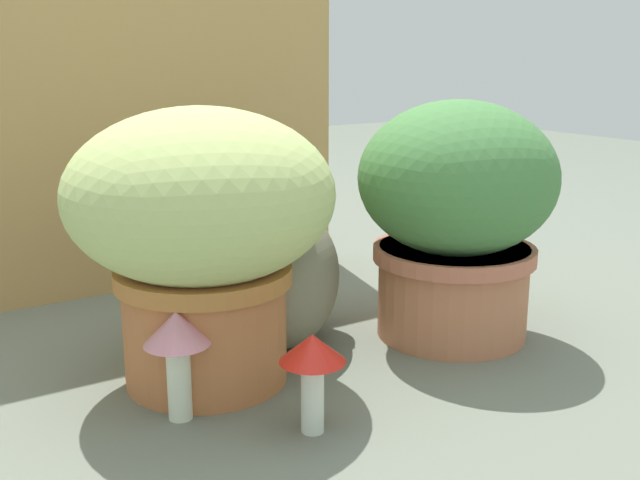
# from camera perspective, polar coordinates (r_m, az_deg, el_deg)

# --- Properties ---
(ground_plane) EXTENTS (6.00, 6.00, 0.00)m
(ground_plane) POSITION_cam_1_polar(r_m,az_deg,el_deg) (1.15, -4.10, -9.72)
(ground_plane) COLOR slate
(cardboard_backdrop) EXTENTS (0.95, 0.03, 0.84)m
(cardboard_backdrop) POSITION_cam_1_polar(r_m,az_deg,el_deg) (1.50, -15.45, 12.01)
(cardboard_backdrop) COLOR tan
(cardboard_backdrop) RESTS_ON ground
(grass_planter) EXTENTS (0.37, 0.37, 0.39)m
(grass_planter) POSITION_cam_1_polar(r_m,az_deg,el_deg) (1.06, -8.82, 1.09)
(grass_planter) COLOR #B6693B
(grass_planter) RESTS_ON ground
(leafy_planter) EXTENTS (0.32, 0.32, 0.39)m
(leafy_planter) POSITION_cam_1_polar(r_m,az_deg,el_deg) (1.25, 10.09, 2.14)
(leafy_planter) COLOR #BC724E
(leafy_planter) RESTS_ON ground
(cat) EXTENTS (0.34, 0.31, 0.32)m
(cat) POSITION_cam_1_polar(r_m,az_deg,el_deg) (1.23, -2.49, -2.07)
(cat) COLOR #78735B
(cat) RESTS_ON ground
(mushroom_ornament_pink) EXTENTS (0.09, 0.09, 0.15)m
(mushroom_ornament_pink) POSITION_cam_1_polar(r_m,az_deg,el_deg) (0.98, -10.59, -7.35)
(mushroom_ornament_pink) COLOR silver
(mushroom_ornament_pink) RESTS_ON ground
(mushroom_ornament_red) EXTENTS (0.08, 0.08, 0.13)m
(mushroom_ornament_red) POSITION_cam_1_polar(r_m,az_deg,el_deg) (0.94, -0.57, -8.92)
(mushroom_ornament_red) COLOR silver
(mushroom_ornament_red) RESTS_ON ground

